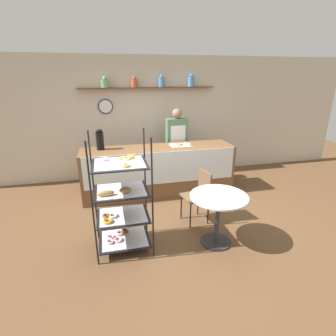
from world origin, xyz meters
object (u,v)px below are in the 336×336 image
pastry_rack (121,202)px  cafe_table (218,207)px  cafe_chair (200,191)px  donut_tray_counter (181,145)px  coffee_carafe (100,140)px  person_worker (177,143)px

pastry_rack → cafe_table: size_ratio=2.05×
pastry_rack → cafe_chair: 1.36m
cafe_table → donut_tray_counter: size_ratio=1.95×
cafe_table → coffee_carafe: (-1.55, 1.96, 0.58)m
cafe_chair → pastry_rack: bearing=-81.0°
pastry_rack → coffee_carafe: (-0.24, 1.75, 0.45)m
cafe_table → donut_tray_counter: donut_tray_counter is taller
pastry_rack → donut_tray_counter: 2.15m
donut_tray_counter → cafe_chair: bearing=-91.5°
donut_tray_counter → person_worker: bearing=84.1°
cafe_table → coffee_carafe: 2.57m
pastry_rack → person_worker: (1.36, 2.17, 0.19)m
cafe_chair → cafe_table: bearing=-7.5°
cafe_chair → donut_tray_counter: 1.32m
coffee_carafe → person_worker: bearing=14.6°
cafe_table → coffee_carafe: coffee_carafe is taller
cafe_table → coffee_carafe: bearing=128.2°
cafe_chair → coffee_carafe: 2.10m
pastry_rack → donut_tray_counter: bearing=52.1°
person_worker → cafe_table: bearing=-91.3°
pastry_rack → coffee_carafe: pastry_rack is taller
coffee_carafe → donut_tray_counter: (1.55, -0.07, -0.17)m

